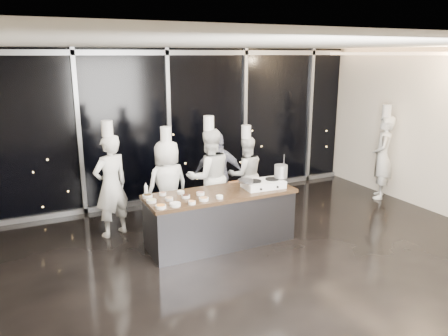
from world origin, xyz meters
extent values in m
plane|color=black|center=(0.00, 0.00, 0.00)|extent=(9.00, 9.00, 0.00)
cube|color=beige|center=(0.00, 3.50, 1.60)|extent=(9.00, 0.02, 3.20)
cube|color=white|center=(0.00, 0.00, 3.20)|extent=(9.00, 7.00, 0.02)
cube|color=black|center=(0.00, 3.44, 1.60)|extent=(8.90, 0.04, 3.18)
cube|color=#96989E|center=(0.00, 3.39, 3.10)|extent=(8.90, 0.08, 0.10)
cube|color=#96989E|center=(0.00, 3.39, 0.05)|extent=(8.90, 0.08, 0.10)
cube|color=#96989E|center=(-1.80, 3.39, 1.60)|extent=(0.08, 0.08, 3.20)
cube|color=#96989E|center=(0.00, 3.39, 1.60)|extent=(0.08, 0.08, 3.20)
cube|color=#96989E|center=(1.80, 3.39, 1.60)|extent=(0.08, 0.08, 3.20)
cube|color=#96989E|center=(3.60, 3.39, 1.60)|extent=(0.08, 0.08, 3.20)
cube|color=#3A3A3F|center=(0.00, 0.90, 0.42)|extent=(2.40, 0.80, 0.84)
cube|color=#47311E|center=(0.00, 0.90, 0.87)|extent=(2.46, 0.86, 0.06)
cube|color=white|center=(0.76, 0.81, 0.96)|extent=(0.69, 0.45, 0.12)
cylinder|color=black|center=(0.59, 0.82, 1.03)|extent=(0.24, 0.24, 0.02)
cylinder|color=black|center=(0.92, 0.80, 1.03)|extent=(0.24, 0.24, 0.02)
cylinder|color=black|center=(0.59, 0.61, 0.95)|extent=(0.04, 0.02, 0.04)
cylinder|color=black|center=(0.90, 0.59, 0.95)|extent=(0.04, 0.02, 0.04)
cylinder|color=slate|center=(0.41, 0.81, 1.06)|extent=(0.27, 0.27, 0.04)
cube|color=#4C2B14|center=(0.19, 0.83, 1.07)|extent=(0.19, 0.04, 0.02)
cylinder|color=#B3B2B5|center=(1.08, 0.78, 1.15)|extent=(0.23, 0.23, 0.22)
cylinder|color=silver|center=(-1.11, 0.59, 0.92)|extent=(0.16, 0.16, 0.04)
cylinder|color=orange|center=(-1.11, 0.59, 0.94)|extent=(0.13, 0.13, 0.01)
cylinder|color=silver|center=(-1.16, 0.90, 0.92)|extent=(0.15, 0.15, 0.04)
cylinder|color=#B8B882|center=(-1.16, 0.90, 0.94)|extent=(0.12, 0.12, 0.01)
cylinder|color=silver|center=(-1.14, 1.15, 0.92)|extent=(0.15, 0.15, 0.04)
cylinder|color=black|center=(-1.14, 1.15, 0.94)|extent=(0.13, 0.13, 0.01)
cylinder|color=silver|center=(-0.89, 0.60, 0.92)|extent=(0.17, 0.17, 0.04)
cylinder|color=silver|center=(-0.89, 0.60, 0.94)|extent=(0.14, 0.14, 0.01)
cylinder|color=silver|center=(-0.89, 0.87, 0.92)|extent=(0.12, 0.12, 0.04)
cylinder|color=tan|center=(-0.89, 0.87, 0.94)|extent=(0.10, 0.10, 0.01)
cylinder|color=silver|center=(-0.90, 1.16, 0.92)|extent=(0.11, 0.11, 0.04)
cylinder|color=#8B5C45|center=(-0.90, 1.16, 0.94)|extent=(0.09, 0.09, 0.01)
cylinder|color=silver|center=(-0.64, 0.56, 0.92)|extent=(0.11, 0.11, 0.04)
cylinder|color=#F6A665|center=(-0.64, 0.56, 0.94)|extent=(0.09, 0.09, 0.01)
cylinder|color=silver|center=(-0.61, 0.87, 0.92)|extent=(0.13, 0.13, 0.04)
cylinder|color=black|center=(-0.61, 0.87, 0.94)|extent=(0.11, 0.11, 0.01)
cylinder|color=silver|center=(-0.61, 1.10, 0.92)|extent=(0.12, 0.12, 0.04)
cylinder|color=beige|center=(-0.61, 1.10, 0.94)|extent=(0.09, 0.09, 0.01)
cylinder|color=silver|center=(-0.41, 0.64, 0.92)|extent=(0.15, 0.15, 0.04)
cylinder|color=#B57A48|center=(-0.41, 0.64, 0.94)|extent=(0.12, 0.12, 0.01)
cylinder|color=silver|center=(-0.35, 0.91, 0.92)|extent=(0.13, 0.13, 0.04)
cylinder|color=#A46D5D|center=(-0.35, 0.91, 0.94)|extent=(0.11, 0.11, 0.01)
cylinder|color=silver|center=(-0.15, 0.62, 0.92)|extent=(0.11, 0.11, 0.04)
cylinder|color=#FBFAC8|center=(-0.15, 0.62, 0.94)|extent=(0.09, 0.09, 0.01)
cylinder|color=silver|center=(-1.14, 1.24, 0.98)|extent=(0.06, 0.06, 0.16)
cone|color=silver|center=(-1.14, 1.24, 1.09)|extent=(0.05, 0.05, 0.05)
imported|color=silver|center=(-1.52, 2.06, 0.89)|extent=(0.76, 0.64, 1.79)
cylinder|color=silver|center=(-1.52, 2.06, 1.89)|extent=(0.25, 0.25, 0.26)
imported|color=silver|center=(-0.58, 1.84, 0.82)|extent=(0.89, 0.67, 1.65)
cylinder|color=silver|center=(-0.58, 1.84, 1.75)|extent=(0.22, 0.22, 0.26)
imported|color=silver|center=(0.22, 1.83, 0.89)|extent=(0.89, 0.70, 1.78)
cylinder|color=silver|center=(0.22, 1.83, 1.88)|extent=(0.20, 0.20, 0.26)
imported|color=#151A39|center=(0.55, 2.15, 0.82)|extent=(1.03, 0.67, 1.63)
imported|color=silver|center=(1.13, 2.11, 0.76)|extent=(0.81, 0.67, 1.51)
cylinder|color=silver|center=(1.13, 2.11, 1.61)|extent=(0.21, 0.21, 0.26)
imported|color=silver|center=(4.20, 1.56, 0.91)|extent=(0.78, 0.78, 1.82)
cylinder|color=silver|center=(4.20, 1.56, 1.92)|extent=(0.27, 0.27, 0.26)
camera|label=1|loc=(-2.91, -5.20, 3.08)|focal=35.00mm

